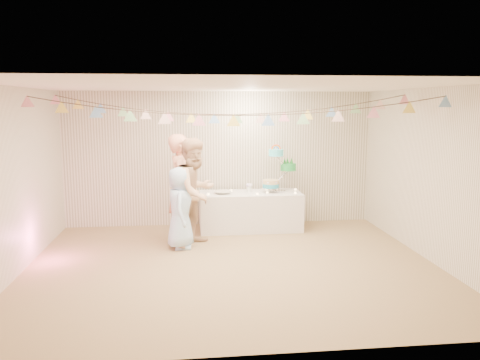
{
  "coord_description": "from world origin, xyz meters",
  "views": [
    {
      "loc": [
        -0.62,
        -6.57,
        2.35
      ],
      "look_at": [
        0.2,
        0.8,
        1.15
      ],
      "focal_mm": 35.0,
      "sensor_mm": 36.0,
      "label": 1
    }
  ],
  "objects": [
    {
      "name": "left_wall",
      "position": [
        -3.0,
        0.0,
        1.3
      ],
      "size": [
        5.0,
        5.0,
        0.0
      ],
      "primitive_type": "plane",
      "color": "silver",
      "rests_on": "ground"
    },
    {
      "name": "floor",
      "position": [
        0.0,
        0.0,
        0.0
      ],
      "size": [
        6.0,
        6.0,
        0.0
      ],
      "primitive_type": "plane",
      "color": "olive",
      "rests_on": "ground"
    },
    {
      "name": "person_adult_a",
      "position": [
        -0.75,
        1.54,
        0.93
      ],
      "size": [
        0.48,
        0.7,
        1.85
      ],
      "primitive_type": "imported",
      "rotation": [
        0.0,
        0.0,
        1.52
      ],
      "color": "#F09F7D",
      "rests_on": "floor"
    },
    {
      "name": "tealight_1",
      "position": [
        0.18,
        2.17,
        0.73
      ],
      "size": [
        0.04,
        0.04,
        0.03
      ],
      "primitive_type": "cylinder",
      "color": "#FFD88C",
      "rests_on": "table"
    },
    {
      "name": "right_wall",
      "position": [
        3.0,
        0.0,
        1.3
      ],
      "size": [
        5.0,
        5.0,
        0.0
      ],
      "primitive_type": "plane",
      "color": "silver",
      "rests_on": "ground"
    },
    {
      "name": "tealight_3",
      "position": [
        0.88,
        2.21,
        0.73
      ],
      "size": [
        0.04,
        0.04,
        0.03
      ],
      "primitive_type": "cylinder",
      "color": "#FFD88C",
      "rests_on": "table"
    },
    {
      "name": "posy",
      "position": [
        0.51,
        2.04,
        0.83
      ],
      "size": [
        0.15,
        0.15,
        0.17
      ],
      "primitive_type": null,
      "color": "white",
      "rests_on": "table"
    },
    {
      "name": "bunting_front",
      "position": [
        0.0,
        -0.2,
        2.32
      ],
      "size": [
        5.6,
        0.9,
        0.36
      ],
      "primitive_type": null,
      "color": "#72A5E5",
      "rests_on": "ceiling"
    },
    {
      "name": "tealight_2",
      "position": [
        0.63,
        1.77,
        0.73
      ],
      "size": [
        0.04,
        0.04,
        0.03
      ],
      "primitive_type": "cylinder",
      "color": "#FFD88C",
      "rests_on": "table"
    },
    {
      "name": "cake_top_tier",
      "position": [
        1.02,
        2.01,
        1.38
      ],
      "size": [
        0.25,
        0.25,
        0.19
      ],
      "primitive_type": null,
      "color": "#4ADCE9",
      "rests_on": "cake_stand"
    },
    {
      "name": "cake_middle",
      "position": [
        1.26,
        2.13,
        1.11
      ],
      "size": [
        0.27,
        0.27,
        0.22
      ],
      "primitive_type": null,
      "color": "green",
      "rests_on": "cake_stand"
    },
    {
      "name": "tealight_4",
      "position": [
        1.35,
        1.81,
        0.73
      ],
      "size": [
        0.04,
        0.04,
        0.03
      ],
      "primitive_type": "cylinder",
      "color": "#FFD88C",
      "rests_on": "table"
    },
    {
      "name": "cake_bottom",
      "position": [
        0.93,
        1.98,
        0.84
      ],
      "size": [
        0.31,
        0.31,
        0.15
      ],
      "primitive_type": null,
      "color": "teal",
      "rests_on": "cake_stand"
    },
    {
      "name": "tealight_0",
      "position": [
        -0.27,
        1.84,
        0.73
      ],
      "size": [
        0.04,
        0.04,
        0.03
      ],
      "primitive_type": "cylinder",
      "color": "#FFD88C",
      "rests_on": "table"
    },
    {
      "name": "person_child",
      "position": [
        -0.77,
        0.98,
        0.68
      ],
      "size": [
        0.45,
        0.67,
        1.35
      ],
      "primitive_type": "imported",
      "rotation": [
        0.0,
        0.0,
        1.54
      ],
      "color": "#B4D9FF",
      "rests_on": "floor"
    },
    {
      "name": "front_wall",
      "position": [
        0.0,
        -2.5,
        1.3
      ],
      "size": [
        6.0,
        6.0,
        0.0
      ],
      "primitive_type": "plane",
      "color": "silver",
      "rests_on": "ground"
    },
    {
      "name": "tealight_6",
      "position": [
        0.84,
        1.9,
        0.73
      ],
      "size": [
        0.04,
        0.04,
        0.03
      ],
      "primitive_type": "cylinder",
      "color": "#FFD88C",
      "rests_on": "table"
    },
    {
      "name": "person_adult_b",
      "position": [
        -0.52,
        1.13,
        0.91
      ],
      "size": [
        1.09,
        1.12,
        1.81
      ],
      "primitive_type": "imported",
      "rotation": [
        0.0,
        0.0,
        0.87
      ],
      "color": "#D8AB85",
      "rests_on": "floor"
    },
    {
      "name": "tealight_5",
      "position": [
        1.43,
        2.14,
        0.73
      ],
      "size": [
        0.04,
        0.04,
        0.03
      ],
      "primitive_type": "cylinder",
      "color": "#FFD88C",
      "rests_on": "table"
    },
    {
      "name": "table",
      "position": [
        0.53,
        1.99,
        0.36
      ],
      "size": [
        1.9,
        0.76,
        0.71
      ],
      "primitive_type": "cube",
      "color": "silver",
      "rests_on": "floor"
    },
    {
      "name": "bunting_back",
      "position": [
        0.0,
        1.1,
        2.35
      ],
      "size": [
        5.6,
        1.1,
        0.4
      ],
      "primitive_type": null,
      "color": "pink",
      "rests_on": "ceiling"
    },
    {
      "name": "platter",
      "position": [
        0.0,
        1.94,
        0.76
      ],
      "size": [
        0.32,
        0.32,
        0.02
      ],
      "primitive_type": "cylinder",
      "color": "white",
      "rests_on": "table"
    },
    {
      "name": "back_wall",
      "position": [
        0.0,
        2.5,
        1.3
      ],
      "size": [
        6.0,
        6.0,
        0.0
      ],
      "primitive_type": "plane",
      "color": "silver",
      "rests_on": "ground"
    },
    {
      "name": "cake_stand",
      "position": [
        1.08,
        2.04,
        1.17
      ],
      "size": [
        0.75,
        0.44,
        0.84
      ],
      "primitive_type": null,
      "color": "silver",
      "rests_on": "table"
    },
    {
      "name": "ceiling",
      "position": [
        0.0,
        0.0,
        2.6
      ],
      "size": [
        6.0,
        6.0,
        0.0
      ],
      "primitive_type": "plane",
      "color": "white",
      "rests_on": "ground"
    }
  ]
}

